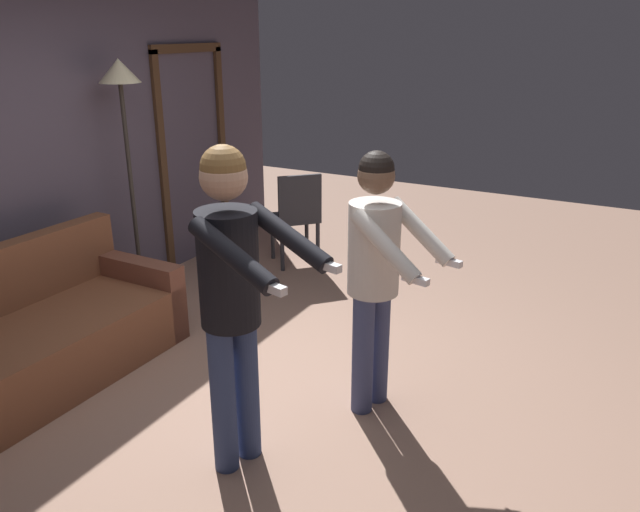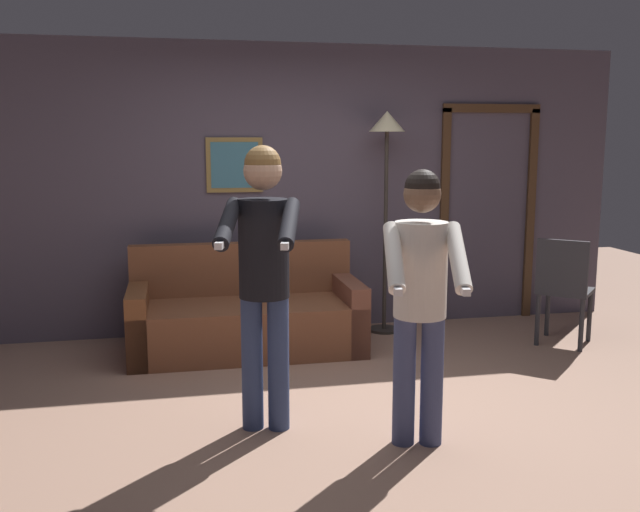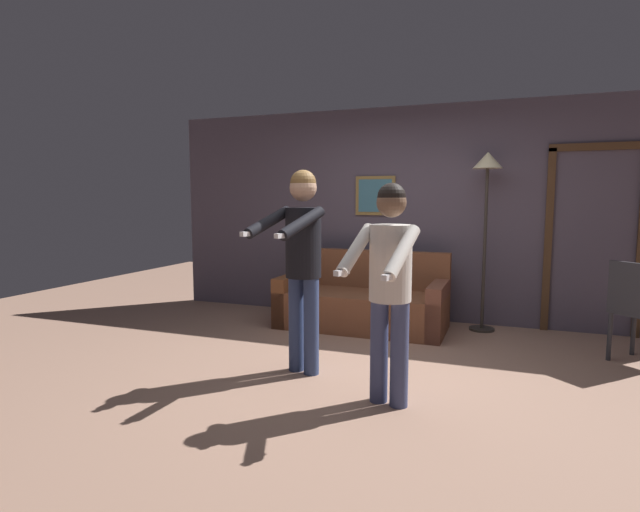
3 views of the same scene
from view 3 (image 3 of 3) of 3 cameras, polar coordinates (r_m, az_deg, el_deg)
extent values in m
plane|color=#A47C67|center=(4.40, 5.39, -13.18)|extent=(12.00, 12.00, 0.00)
cube|color=#524A59|center=(6.24, 10.64, 4.72)|extent=(6.40, 0.06, 2.60)
cube|color=olive|center=(6.29, 6.34, 6.87)|extent=(0.50, 0.02, 0.48)
cube|color=teal|center=(6.28, 6.31, 6.87)|extent=(0.42, 0.01, 0.40)
cube|color=#4C331E|center=(6.13, 24.62, 1.60)|extent=(0.08, 0.04, 2.04)
cube|color=#4C331E|center=(6.19, 29.30, 10.87)|extent=(0.98, 0.04, 0.08)
cube|color=brown|center=(5.80, 4.76, -6.17)|extent=(1.91, 0.87, 0.42)
cube|color=brown|center=(6.06, 5.73, -1.46)|extent=(1.90, 0.16, 0.45)
cube|color=brown|center=(6.08, -3.16, -4.81)|extent=(0.17, 0.85, 0.58)
cube|color=brown|center=(5.61, 13.37, -5.93)|extent=(0.17, 0.85, 0.58)
cylinder|color=#332D28|center=(6.03, 17.98, -7.93)|extent=(0.28, 0.28, 0.02)
cylinder|color=#332D28|center=(5.87, 18.29, 0.70)|extent=(0.04, 0.04, 1.79)
cone|color=#F9EAB7|center=(5.86, 18.64, 10.35)|extent=(0.32, 0.32, 0.18)
cylinder|color=navy|center=(4.34, -2.74, -7.74)|extent=(0.13, 0.13, 0.83)
cylinder|color=navy|center=(4.25, -1.01, -8.05)|extent=(0.13, 0.13, 0.83)
cylinder|color=black|center=(4.17, -1.92, 1.53)|extent=(0.30, 0.30, 0.59)
sphere|color=tan|center=(4.16, -1.94, 7.80)|extent=(0.23, 0.23, 0.23)
sphere|color=brown|center=(4.16, -1.94, 8.35)|extent=(0.22, 0.22, 0.22)
cylinder|color=black|center=(4.08, -5.90, 3.91)|extent=(0.21, 0.52, 0.25)
cube|color=white|center=(3.90, -8.22, 2.53)|extent=(0.08, 0.16, 0.04)
cylinder|color=black|center=(3.87, -2.05, 3.80)|extent=(0.21, 0.52, 0.25)
cube|color=white|center=(3.68, -4.32, 2.35)|extent=(0.08, 0.16, 0.04)
cylinder|color=#404973|center=(3.72, 6.76, -10.70)|extent=(0.13, 0.13, 0.76)
cylinder|color=#404973|center=(3.66, 9.06, -11.05)|extent=(0.13, 0.13, 0.76)
cylinder|color=silver|center=(3.55, 8.06, -0.79)|extent=(0.30, 0.30, 0.54)
sphere|color=brown|center=(3.52, 8.17, 6.08)|extent=(0.21, 0.21, 0.21)
sphere|color=black|center=(3.52, 8.18, 6.68)|extent=(0.20, 0.20, 0.20)
cylinder|color=silver|center=(3.44, 4.15, 0.77)|extent=(0.18, 0.45, 0.35)
cube|color=white|center=(3.29, 2.49, -1.87)|extent=(0.07, 0.16, 0.04)
cylinder|color=silver|center=(3.29, 9.35, 0.44)|extent=(0.18, 0.45, 0.35)
cube|color=white|center=(3.13, 7.87, -2.35)|extent=(0.07, 0.16, 0.04)
cylinder|color=#2D2D33|center=(5.66, 32.19, -7.34)|extent=(0.04, 0.04, 0.45)
cylinder|color=#2D2D33|center=(5.36, 30.19, -7.95)|extent=(0.04, 0.04, 0.45)
cube|color=#2D2D33|center=(5.16, 32.10, -3.13)|extent=(0.33, 0.31, 0.45)
camera|label=1|loc=(4.45, -41.67, 14.44)|focal=35.00mm
camera|label=2|loc=(2.16, -78.09, 8.96)|focal=40.00mm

